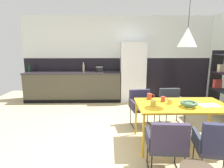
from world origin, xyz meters
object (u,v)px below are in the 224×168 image
refrigerator_column (133,72)px  pendant_lamp_over_table_near (187,37)px  mug_wide_latte (163,99)px  cooking_pot (99,69)px  dining_table (182,107)px  bottle_vinegar_dark (29,69)px  fruit_bowl (189,104)px  mug_dark_espresso (153,103)px  armchair_near_window (171,101)px  armchair_corner_seat (167,141)px  mug_white_ceramic (150,96)px  bottle_wine_green (84,68)px  armchair_head_of_table (141,103)px  armchair_far_side (219,144)px  mug_glass_clear (170,101)px  open_book (209,105)px

refrigerator_column → pendant_lamp_over_table_near: size_ratio=1.97×
mug_wide_latte → cooking_pot: 2.91m
dining_table → bottle_vinegar_dark: bottle_vinegar_dark is taller
fruit_bowl → pendant_lamp_over_table_near: (-0.05, 0.14, 1.04)m
mug_dark_espresso → dining_table: bearing=9.6°
pendant_lamp_over_table_near → refrigerator_column: bearing=99.7°
armchair_near_window → armchair_corner_seat: bearing=65.9°
dining_table → cooking_pot: cooking_pot is taller
mug_white_ceramic → bottle_wine_green: bearing=121.8°
refrigerator_column → pendant_lamp_over_table_near: bearing=-80.3°
armchair_head_of_table → armchair_far_side: bearing=100.9°
refrigerator_column → armchair_far_side: bearing=-81.3°
mug_glass_clear → pendant_lamp_over_table_near: size_ratio=0.13×
fruit_bowl → bottle_vinegar_dark: bearing=141.6°
mug_dark_espresso → cooking_pot: size_ratio=0.57×
dining_table → armchair_far_side: armchair_far_side is taller
armchair_near_window → cooking_pot: 2.54m
armchair_near_window → dining_table: bearing=77.4°
mug_white_ceramic → cooking_pot: bearing=112.7°
armchair_far_side → mug_white_ceramic: bearing=126.5°
armchair_corner_seat → fruit_bowl: bearing=54.7°
refrigerator_column → mug_white_ceramic: (-0.00, -2.46, -0.13)m
mug_white_ceramic → pendant_lamp_over_table_near: 1.19m
dining_table → armchair_head_of_table: bearing=122.6°
bottle_vinegar_dark → open_book: bearing=-35.4°
open_book → mug_glass_clear: mug_glass_clear is taller
armchair_corner_seat → open_book: armchair_corner_seat is taller
refrigerator_column → armchair_corner_seat: 3.60m
mug_white_ceramic → open_book: bearing=-24.3°
armchair_head_of_table → pendant_lamp_over_table_near: 1.66m
refrigerator_column → mug_dark_espresso: 2.86m
dining_table → armchair_far_side: (0.09, -0.94, -0.16)m
cooking_pot → dining_table: bearing=-61.4°
armchair_head_of_table → mug_glass_clear: bearing=103.8°
bottle_vinegar_dark → fruit_bowl: bearing=-38.4°
refrigerator_column → open_book: 3.00m
armchair_far_side → bottle_wine_green: 4.28m
mug_white_ceramic → cooking_pot: size_ratio=0.59×
armchair_near_window → mug_glass_clear: size_ratio=6.47×
cooking_pot → fruit_bowl: bearing=-61.9°
armchair_near_window → bottle_vinegar_dark: size_ratio=2.80×
cooking_pot → open_book: bearing=-56.2°
refrigerator_column → pendant_lamp_over_table_near: pendant_lamp_over_table_near is taller
armchair_corner_seat → bottle_wine_green: bottle_wine_green is taller
mug_glass_clear → pendant_lamp_over_table_near: bearing=-10.4°
cooking_pot → pendant_lamp_over_table_near: (1.51, -2.79, 0.82)m
open_book → cooking_pot: (-1.92, 2.87, 0.26)m
armchair_head_of_table → mug_dark_espresso: size_ratio=5.74×
armchair_near_window → bottle_vinegar_dark: bottle_vinegar_dark is taller
mug_white_ceramic → mug_wide_latte: bearing=-36.5°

